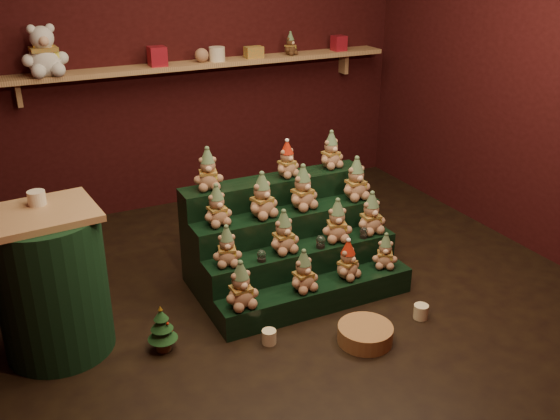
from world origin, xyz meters
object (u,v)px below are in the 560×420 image
mug_right (421,312)px  mug_left (269,337)px  snow_globe_b (321,242)px  white_bear (43,44)px  riser_tier_front (317,296)px  mini_christmas_tree (162,329)px  snow_globe_a (262,256)px  snow_globe_c (364,233)px  wicker_basket (365,334)px  side_table (52,283)px  brown_bear (290,44)px

mug_right → mug_left: bearing=169.6°
mug_left → mug_right: 1.03m
snow_globe_b → white_bear: bearing=126.8°
riser_tier_front → mini_christmas_tree: size_ratio=4.53×
snow_globe_a → mug_right: size_ratio=0.83×
snow_globe_b → snow_globe_c: 0.35m
snow_globe_a → mini_christmas_tree: (-0.73, -0.16, -0.25)m
snow_globe_a → snow_globe_b: bearing=-0.0°
snow_globe_b → wicker_basket: bearing=-92.5°
riser_tier_front → mug_right: 0.69m
snow_globe_a → snow_globe_c: 0.79m
mug_left → white_bear: 2.86m
mug_right → white_bear: 3.43m
mini_christmas_tree → side_table: bearing=151.5°
mug_left → brown_bear: brown_bear is taller
mug_left → snow_globe_b: bearing=33.8°
mug_right → brown_bear: brown_bear is taller
riser_tier_front → mini_christmas_tree: 1.07m
mug_left → white_bear: bearing=110.3°
snow_globe_b → mug_right: (0.45, -0.57, -0.36)m
mug_right → mini_christmas_tree: bearing=165.8°
riser_tier_front → wicker_basket: bearing=-80.1°
side_table → snow_globe_c: bearing=-9.2°
snow_globe_a → snow_globe_c: snow_globe_a is taller
side_table → mug_right: size_ratio=9.48×
snow_globe_c → brown_bear: (0.37, 1.89, 1.02)m
snow_globe_c → white_bear: size_ratio=0.16×
mini_christmas_tree → mug_right: bearing=-14.2°
mug_right → wicker_basket: bearing=-173.0°
riser_tier_front → wicker_basket: (0.08, -0.47, -0.04)m
riser_tier_front → mug_left: (-0.46, -0.22, -0.04)m
mini_christmas_tree → mug_left: 0.65m
snow_globe_c → side_table: (-2.08, 0.14, 0.05)m
side_table → mini_christmas_tree: (0.55, -0.30, -0.30)m
riser_tier_front → brown_bear: bearing=68.0°
snow_globe_a → snow_globe_b: snow_globe_b is taller
riser_tier_front → snow_globe_c: size_ratio=17.72×
mug_left → riser_tier_front: bearing=25.8°
riser_tier_front → snow_globe_a: (-0.33, 0.16, 0.31)m
snow_globe_c → wicker_basket: snow_globe_c is taller
snow_globe_c → side_table: size_ratio=0.09×
mug_left → wicker_basket: size_ratio=0.26×
snow_globe_a → brown_bear: (1.16, 1.89, 1.02)m
riser_tier_front → snow_globe_c: (0.46, 0.16, 0.31)m
snow_globe_c → snow_globe_a: bearing=180.0°
wicker_basket → white_bear: (-1.39, 2.52, 1.51)m
riser_tier_front → snow_globe_b: (0.11, 0.16, 0.31)m
snow_globe_a → mini_christmas_tree: bearing=-167.7°
snow_globe_b → white_bear: white_bear is taller
riser_tier_front → mug_right: size_ratio=14.52×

